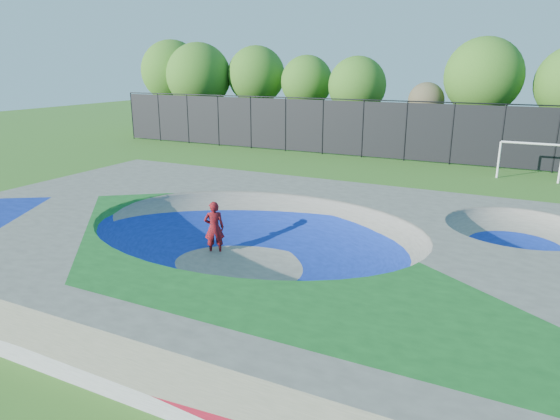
{
  "coord_description": "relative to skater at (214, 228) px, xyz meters",
  "views": [
    {
      "loc": [
        7.39,
        -13.02,
        6.31
      ],
      "look_at": [
        -0.55,
        3.0,
        1.1
      ],
      "focal_mm": 32.0,
      "sensor_mm": 36.0,
      "label": 1
    }
  ],
  "objects": [
    {
      "name": "fence",
      "position": [
        1.84,
        20.48,
        1.16
      ],
      "size": [
        48.09,
        0.09,
        4.04
      ],
      "color": "black",
      "rests_on": "ground"
    },
    {
      "name": "soccer_goal",
      "position": [
        9.51,
        17.52,
        0.56
      ],
      "size": [
        3.28,
        0.12,
        2.16
      ],
      "color": "white",
      "rests_on": "ground"
    },
    {
      "name": "skater",
      "position": [
        0.0,
        0.0,
        0.0
      ],
      "size": [
        0.82,
        0.76,
        1.88
      ],
      "primitive_type": "imported",
      "rotation": [
        0.0,
        0.0,
        3.75
      ],
      "color": "red",
      "rests_on": "ground"
    },
    {
      "name": "skate_deck",
      "position": [
        1.84,
        -0.52,
        -0.19
      ],
      "size": [
        22.0,
        14.0,
        1.5
      ],
      "primitive_type": "cube",
      "color": "gray",
      "rests_on": "ground"
    },
    {
      "name": "skateboard",
      "position": [
        0.0,
        0.0,
        -0.91
      ],
      "size": [
        0.77,
        0.63,
        0.05
      ],
      "primitive_type": "cube",
      "rotation": [
        0.0,
        0.0,
        0.61
      ],
      "color": "black",
      "rests_on": "ground"
    },
    {
      "name": "ground",
      "position": [
        1.84,
        -0.52,
        -0.94
      ],
      "size": [
        120.0,
        120.0,
        0.0
      ],
      "primitive_type": "plane",
      "color": "#31651C",
      "rests_on": "ground"
    },
    {
      "name": "treeline",
      "position": [
        0.14,
        25.59,
        4.29
      ],
      "size": [
        52.8,
        7.34,
        8.63
      ],
      "color": "#423021",
      "rests_on": "ground"
    }
  ]
}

